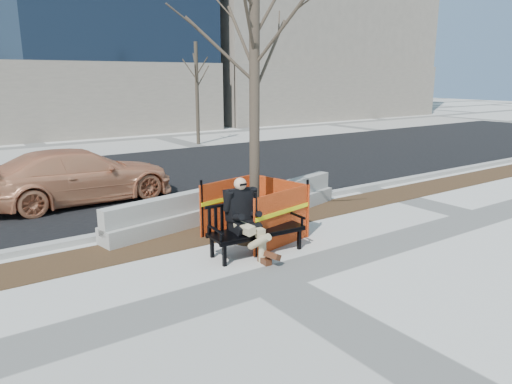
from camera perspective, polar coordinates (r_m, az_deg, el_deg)
ground at (r=7.97m, az=1.31°, el=-10.40°), size 120.00×120.00×0.00m
mulch_strip at (r=10.04m, az=-7.46°, el=-5.29°), size 40.00×1.20×0.02m
asphalt_street at (r=15.63m, az=-17.96°, el=1.04°), size 60.00×10.40×0.01m
curb at (r=10.84m, az=-9.78°, el=-3.64°), size 60.00×0.25×0.12m
bench at (r=9.07m, az=0.07°, el=-7.32°), size 1.90×0.77×0.99m
seated_man at (r=8.99m, az=-1.50°, el=-7.52°), size 0.70×1.09×1.48m
tree_fence at (r=9.93m, az=-0.17°, el=-5.42°), size 2.88×2.88×6.09m
sedan at (r=13.49m, az=-20.06°, el=-1.10°), size 4.95×2.19×1.41m
jersey_barrier_left at (r=10.41m, az=-11.32°, el=-4.79°), size 2.71×1.01×0.76m
jersey_barrier_right at (r=12.01m, az=4.60°, el=-2.06°), size 2.71×1.21×0.76m
far_tree_right at (r=23.71m, az=-6.89°, el=5.73°), size 2.28×2.28×5.21m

